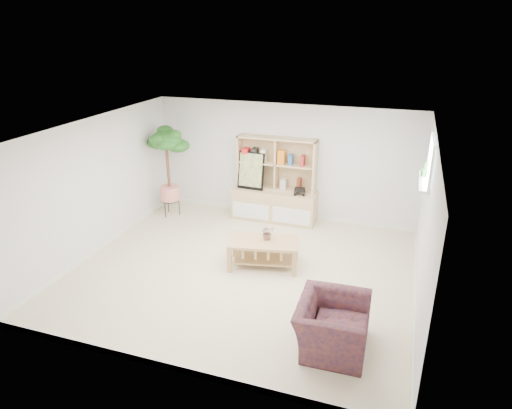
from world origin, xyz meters
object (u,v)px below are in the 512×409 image
(coffee_table, at_px, (264,253))
(armchair, at_px, (332,322))
(storage_unit, at_px, (275,180))
(floor_tree, at_px, (168,173))

(coffee_table, xyz_separation_m, armchair, (1.46, -1.73, 0.13))
(storage_unit, xyz_separation_m, coffee_table, (0.38, -1.95, -0.63))
(storage_unit, height_order, coffee_table, storage_unit)
(storage_unit, bearing_deg, floor_tree, -167.64)
(coffee_table, relative_size, armchair, 1.16)
(floor_tree, bearing_deg, coffee_table, -29.79)
(coffee_table, bearing_deg, floor_tree, 138.54)
(coffee_table, bearing_deg, storage_unit, 89.48)
(floor_tree, height_order, armchair, floor_tree)
(storage_unit, height_order, armchair, storage_unit)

